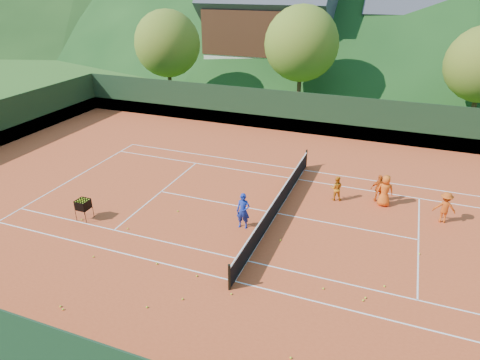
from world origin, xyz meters
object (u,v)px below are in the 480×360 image
(student_c, at_px, (385,191))
(tennis_net, at_px, (277,204))
(student_a, at_px, (336,188))
(ball_hopper, at_px, (83,205))
(student_d, at_px, (445,207))
(chalet_left, at_px, (270,25))
(coach, at_px, (243,211))
(student_b, at_px, (379,188))
(chalet_mid, at_px, (426,33))

(student_c, bearing_deg, tennis_net, 23.65)
(student_a, distance_m, ball_hopper, 12.30)
(student_a, distance_m, tennis_net, 3.40)
(student_c, bearing_deg, student_d, 160.40)
(student_c, relative_size, chalet_left, 0.12)
(student_c, relative_size, tennis_net, 0.13)
(coach, distance_m, tennis_net, 2.09)
(student_b, distance_m, ball_hopper, 14.38)
(chalet_left, bearing_deg, ball_hopper, -87.05)
(tennis_net, bearing_deg, student_d, 15.36)
(chalet_left, bearing_deg, chalet_mid, 14.04)
(student_c, distance_m, chalet_mid, 31.62)
(student_c, height_order, student_d, student_c)
(chalet_left, bearing_deg, student_b, -61.87)
(coach, relative_size, student_c, 1.03)
(coach, height_order, tennis_net, coach)
(ball_hopper, height_order, chalet_left, chalet_left)
(student_c, bearing_deg, student_a, 0.22)
(coach, height_order, student_d, coach)
(coach, relative_size, tennis_net, 0.14)
(coach, xyz_separation_m, student_b, (5.48, 4.81, -0.12))
(ball_hopper, height_order, chalet_mid, chalet_mid)
(student_b, relative_size, chalet_mid, 0.11)
(student_a, height_order, student_b, student_b)
(student_a, height_order, tennis_net, student_a)
(tennis_net, bearing_deg, student_a, 45.57)
(ball_hopper, relative_size, chalet_mid, 0.08)
(student_d, relative_size, chalet_left, 0.11)
(coach, relative_size, student_d, 1.11)
(coach, relative_size, chalet_left, 0.12)
(chalet_left, xyz_separation_m, chalet_mid, (16.00, 4.00, -0.66))
(tennis_net, xyz_separation_m, ball_hopper, (-8.26, -3.77, 0.25))
(student_d, bearing_deg, student_c, -15.88)
(chalet_mid, bearing_deg, ball_hopper, -110.68)
(ball_hopper, bearing_deg, tennis_net, 24.51)
(student_b, distance_m, chalet_mid, 31.29)
(student_c, distance_m, student_d, 2.77)
(tennis_net, bearing_deg, student_c, 29.68)
(student_a, height_order, chalet_mid, chalet_mid)
(ball_hopper, distance_m, chalet_left, 34.16)
(student_b, bearing_deg, chalet_left, -79.18)
(student_b, bearing_deg, ball_hopper, 10.96)
(chalet_left, height_order, chalet_mid, chalet_left)
(student_d, bearing_deg, chalet_left, -60.44)
(ball_hopper, distance_m, chalet_mid, 40.59)
(student_a, height_order, ball_hopper, student_a)
(student_b, xyz_separation_m, student_c, (0.29, -0.37, 0.10))
(ball_hopper, xyz_separation_m, chalet_mid, (14.26, 37.77, 4.22))
(student_b, bearing_deg, student_c, 111.13)
(tennis_net, bearing_deg, ball_hopper, -155.49)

